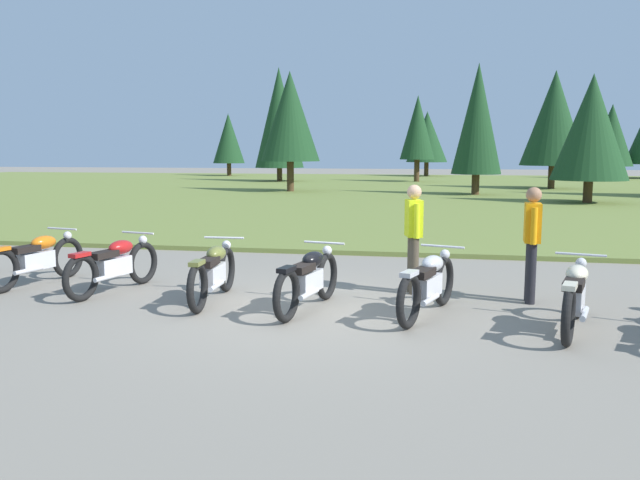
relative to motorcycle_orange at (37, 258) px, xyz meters
The scene contains 11 objects.
ground_plane 4.86m from the motorcycle_orange, 10.61° to the right, with size 140.00×140.00×0.00m, color gray.
grass_moorland 26.36m from the motorcycle_orange, 79.59° to the left, with size 80.00×44.00×0.10m, color olive.
forest_treeline 33.91m from the motorcycle_orange, 74.74° to the left, with size 35.78×29.78×7.69m.
motorcycle_orange is the anchor object (origin of this frame).
motorcycle_red 1.54m from the motorcycle_orange, 10.31° to the right, with size 0.72×2.07×0.88m.
motorcycle_olive 3.30m from the motorcycle_orange, 10.57° to the right, with size 0.62×2.10×0.88m.
motorcycle_black 4.78m from the motorcycle_orange, 10.27° to the right, with size 0.68×2.08×0.88m.
motorcycle_silver 6.39m from the motorcycle_orange, ahead, with size 0.84×2.03×0.88m.
motorcycle_cream 8.20m from the motorcycle_orange, ahead, with size 0.79×2.05×0.88m.
rider_in_hivis_vest 6.11m from the motorcycle_orange, ahead, with size 0.30×0.54×1.67m.
rider_near_row_end 7.78m from the motorcycle_orange, ahead, with size 0.24×0.55×1.67m.
Camera 1 is at (1.74, -8.60, 2.18)m, focal length 36.78 mm.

